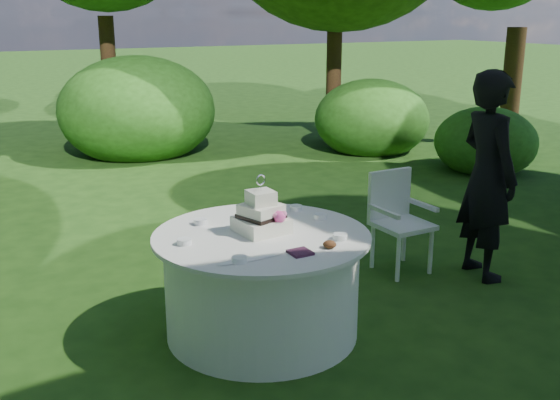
% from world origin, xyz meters
% --- Properties ---
extents(ground, '(80.00, 80.00, 0.00)m').
position_xyz_m(ground, '(0.00, 0.00, 0.00)').
color(ground, '#1A3B10').
rests_on(ground, ground).
extents(napkins, '(0.14, 0.14, 0.02)m').
position_xyz_m(napkins, '(0.04, -0.48, 0.78)').
color(napkins, '#411C35').
rests_on(napkins, table).
extents(feather_plume, '(0.48, 0.07, 0.01)m').
position_xyz_m(feather_plume, '(-0.29, -0.42, 0.78)').
color(feather_plume, white).
rests_on(feather_plume, table).
extents(guest, '(0.55, 0.74, 1.84)m').
position_xyz_m(guest, '(2.24, 0.05, 0.92)').
color(guest, black).
rests_on(guest, ground).
extents(table, '(1.56, 1.56, 0.77)m').
position_xyz_m(table, '(0.00, 0.00, 0.39)').
color(table, white).
rests_on(table, ground).
extents(cake, '(0.36, 0.36, 0.43)m').
position_xyz_m(cake, '(0.02, 0.04, 0.88)').
color(cake, silver).
rests_on(cake, table).
extents(chair, '(0.48, 0.46, 0.91)m').
position_xyz_m(chair, '(1.66, 0.55, 0.52)').
color(chair, white).
rests_on(chair, ground).
extents(votives, '(1.21, 0.94, 0.04)m').
position_xyz_m(votives, '(0.04, 0.03, 0.79)').
color(votives, white).
rests_on(votives, table).
extents(petal_cups, '(0.14, 0.99, 0.05)m').
position_xyz_m(petal_cups, '(0.29, -0.03, 0.79)').
color(petal_cups, '#562D16').
rests_on(petal_cups, table).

